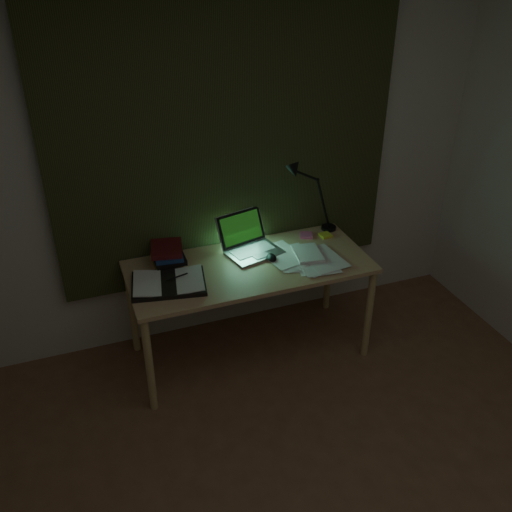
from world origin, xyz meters
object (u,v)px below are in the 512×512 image
(open_textbook, at_px, (169,283))
(desk_lamp, at_px, (331,192))
(book_stack, at_px, (167,255))
(desk, at_px, (250,310))
(laptop, at_px, (254,237))
(loose_papers, at_px, (298,254))

(open_textbook, distance_m, desk_lamp, 1.27)
(open_textbook, relative_size, desk_lamp, 0.77)
(book_stack, bearing_deg, desk, -22.88)
(desk, xyz_separation_m, laptop, (0.08, 0.12, 0.46))
(open_textbook, xyz_separation_m, book_stack, (0.05, 0.25, 0.04))
(desk, relative_size, desk_lamp, 2.72)
(open_textbook, bearing_deg, book_stack, 88.63)
(open_textbook, distance_m, book_stack, 0.26)
(open_textbook, relative_size, loose_papers, 1.10)
(desk, distance_m, book_stack, 0.65)
(desk, xyz_separation_m, book_stack, (-0.47, 0.20, 0.40))
(desk, height_order, desk_lamp, desk_lamp)
(open_textbook, bearing_deg, desk_lamp, 25.23)
(laptop, height_order, open_textbook, laptop)
(desk, distance_m, laptop, 0.49)
(loose_papers, relative_size, desk_lamp, 0.70)
(desk, xyz_separation_m, loose_papers, (0.33, 0.00, 0.36))
(desk, height_order, open_textbook, open_textbook)
(laptop, distance_m, book_stack, 0.56)
(book_stack, bearing_deg, desk_lamp, 3.30)
(open_textbook, height_order, loose_papers, open_textbook)
(loose_papers, height_order, desk_lamp, desk_lamp)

